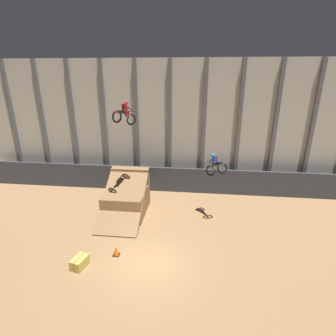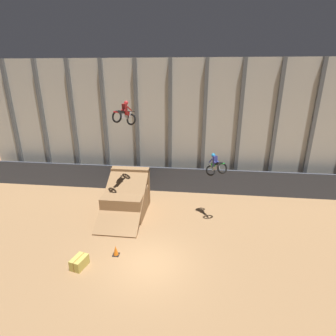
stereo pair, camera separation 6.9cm
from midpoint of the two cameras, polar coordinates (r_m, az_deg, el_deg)
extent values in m
plane|color=#9E754C|center=(14.67, -4.10, -20.15)|extent=(60.00, 60.00, 0.00)
cube|color=beige|center=(21.92, 0.64, 9.03)|extent=(32.00, 0.12, 10.55)
cube|color=slate|center=(26.95, -30.43, 8.38)|extent=(0.28, 0.28, 10.55)
cube|color=slate|center=(25.39, -25.38, 8.64)|extent=(0.28, 0.28, 10.55)
cube|color=slate|center=(24.06, -19.71, 8.86)|extent=(0.28, 0.28, 10.55)
cube|color=slate|center=(22.97, -13.43, 9.00)|extent=(0.28, 0.28, 10.55)
cube|color=slate|center=(22.19, -6.62, 9.03)|extent=(0.28, 0.28, 10.55)
cube|color=slate|center=(21.72, 0.58, 8.93)|extent=(0.28, 0.28, 10.55)
cube|color=slate|center=(21.61, 7.97, 8.68)|extent=(0.28, 0.28, 10.55)
cube|color=slate|center=(21.84, 15.31, 8.29)|extent=(0.28, 0.28, 10.55)
cube|color=slate|center=(22.42, 22.36, 7.79)|extent=(0.28, 0.28, 10.55)
cube|color=slate|center=(23.31, 28.95, 7.21)|extent=(0.28, 0.28, 10.55)
cube|color=#383D47|center=(21.90, 0.23, -2.54)|extent=(31.36, 0.20, 2.11)
cube|color=#966F48|center=(18.99, -8.90, -7.18)|extent=(2.74, 3.28, 1.70)
cube|color=olive|center=(19.95, -7.94, -3.93)|extent=(2.80, 0.50, 2.84)
cube|color=#9E754C|center=(18.13, -9.58, -6.58)|extent=(2.80, 4.79, 3.01)
torus|color=black|center=(17.19, -7.91, 10.41)|extent=(0.79, 0.56, 0.73)
torus|color=black|center=(16.10, -10.96, 10.90)|extent=(0.79, 0.56, 0.73)
cube|color=#B7B7BC|center=(16.61, -9.45, 11.08)|extent=(0.39, 0.60, 0.40)
cube|color=red|center=(16.75, -9.00, 11.70)|extent=(0.38, 0.53, 0.34)
cube|color=black|center=(16.44, -9.87, 11.93)|extent=(0.37, 0.59, 0.26)
cube|color=red|center=(16.04, -11.09, 11.86)|extent=(0.27, 0.39, 0.15)
cylinder|color=#B7B7BC|center=(17.06, -8.19, 11.28)|extent=(0.20, 0.37, 0.47)
cylinder|color=black|center=(17.04, -8.18, 12.09)|extent=(0.66, 0.13, 0.04)
cube|color=maroon|center=(16.62, -9.32, 12.80)|extent=(0.34, 0.30, 0.51)
sphere|color=red|center=(16.72, -8.98, 13.85)|extent=(0.36, 0.40, 0.32)
cylinder|color=maroon|center=(16.72, -9.62, 11.91)|extent=(0.24, 0.37, 0.39)
cylinder|color=maroon|center=(16.57, -8.96, 11.87)|extent=(0.24, 0.37, 0.39)
cylinder|color=maroon|center=(16.90, -9.23, 12.78)|extent=(0.26, 0.47, 0.36)
cylinder|color=maroon|center=(16.71, -8.35, 12.75)|extent=(0.26, 0.47, 0.36)
torus|color=black|center=(17.86, 9.37, -0.56)|extent=(0.84, 0.73, 0.71)
torus|color=black|center=(16.68, 11.82, -0.02)|extent=(0.84, 0.73, 0.71)
cube|color=#B7B7BC|center=(17.23, 10.57, 0.11)|extent=(0.46, 0.60, 0.48)
cube|color=green|center=(17.38, 10.15, 0.69)|extent=(0.43, 0.53, 0.41)
cube|color=black|center=(17.04, 10.84, 0.93)|extent=(0.42, 0.56, 0.35)
cube|color=green|center=(16.61, 11.85, 0.90)|extent=(0.30, 0.37, 0.21)
cylinder|color=#B7B7BC|center=(17.71, 9.52, 0.27)|extent=(0.27, 0.41, 0.41)
cylinder|color=black|center=(17.69, 9.45, 1.05)|extent=(0.40, 0.57, 0.04)
cube|color=navy|center=(17.23, 10.32, 1.76)|extent=(0.36, 0.35, 0.52)
sphere|color=#2393CC|center=(17.33, 9.95, 2.75)|extent=(0.40, 0.43, 0.35)
cylinder|color=navy|center=(17.20, 10.04, 0.83)|extent=(0.25, 0.32, 0.42)
cylinder|color=navy|center=(17.33, 10.70, 0.93)|extent=(0.25, 0.32, 0.42)
cylinder|color=navy|center=(17.34, 9.45, 1.64)|extent=(0.28, 0.40, 0.43)
cylinder|color=navy|center=(17.51, 10.33, 1.77)|extent=(0.28, 0.40, 0.43)
cube|color=black|center=(15.47, -11.11, -18.02)|extent=(0.36, 0.36, 0.03)
cone|color=orange|center=(15.29, -11.18, -17.16)|extent=(0.28, 0.28, 0.55)
cube|color=#CCB751|center=(15.01, -18.60, -18.87)|extent=(0.79, 1.01, 0.56)
cube|color=#996623|center=(15.01, -18.60, -18.87)|extent=(0.25, 0.90, 0.57)
camera|label=1|loc=(0.03, -89.89, 0.04)|focal=28.00mm
camera|label=2|loc=(0.03, 90.11, -0.04)|focal=28.00mm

